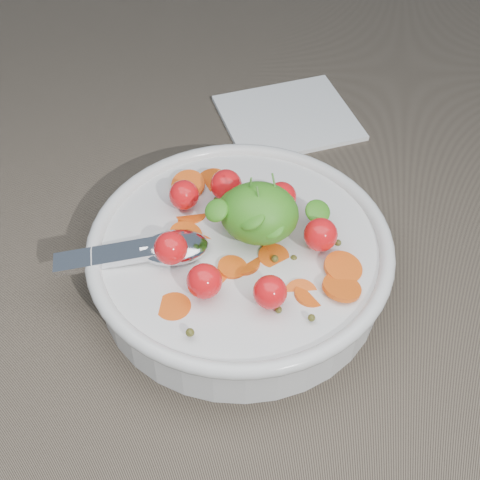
# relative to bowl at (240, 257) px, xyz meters

# --- Properties ---
(ground) EXTENTS (6.00, 6.00, 0.00)m
(ground) POSITION_rel_bowl_xyz_m (-0.03, -0.01, -0.03)
(ground) COLOR #6D604E
(ground) RESTS_ON ground
(bowl) EXTENTS (0.27, 0.25, 0.11)m
(bowl) POSITION_rel_bowl_xyz_m (0.00, 0.00, 0.00)
(bowl) COLOR silver
(bowl) RESTS_ON ground
(napkin) EXTENTS (0.18, 0.17, 0.01)m
(napkin) POSITION_rel_bowl_xyz_m (0.01, 0.23, -0.03)
(napkin) COLOR white
(napkin) RESTS_ON ground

